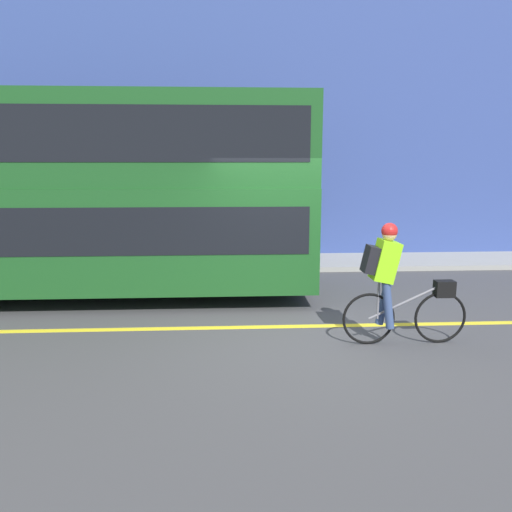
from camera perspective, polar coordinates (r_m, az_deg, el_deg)
The scene contains 7 objects.
ground_plane at distance 7.35m, azimuth 4.86°, elevation -8.74°, with size 80.00×80.00×0.00m, color #424244.
road_center_line at distance 7.61m, azimuth 4.56°, elevation -8.01°, with size 50.00×0.14×0.01m, color yellow.
sidewalk_curb at distance 12.00m, azimuth 1.67°, elevation -0.76°, with size 60.00×1.75×0.11m.
building_facade at distance 12.86m, azimuth 1.37°, elevation 17.05°, with size 60.00×0.30×7.72m.
bus at distance 9.64m, azimuth -22.74°, elevation 7.10°, with size 9.36×2.45×3.56m.
cyclist_on_bike at distance 6.90m, azimuth 15.47°, elevation -2.68°, with size 1.70×0.32×1.66m.
trash_bin at distance 12.12m, azimuth -16.76°, elevation 1.50°, with size 0.48×0.48×0.97m.
Camera 1 is at (-0.99, -6.86, 2.44)m, focal length 35.00 mm.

